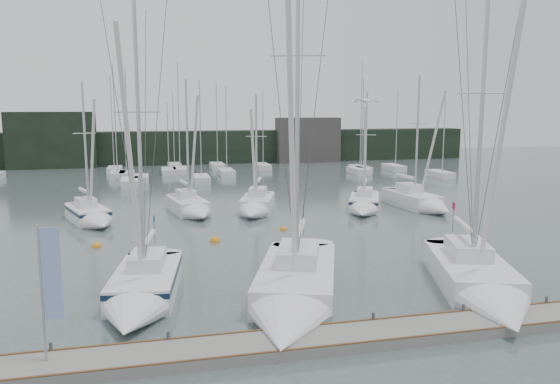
{
  "coord_description": "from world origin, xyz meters",
  "views": [
    {
      "loc": [
        -6.39,
        -23.25,
        8.8
      ],
      "look_at": [
        0.34,
        5.0,
        4.22
      ],
      "focal_mm": 35.0,
      "sensor_mm": 36.0,
      "label": 1
    }
  ],
  "objects_px": {
    "sailboat_mid_e": "(422,203)",
    "buoy_a": "(215,241)",
    "sailboat_mid_c": "(255,207)",
    "sailboat_mid_b": "(192,209)",
    "sailboat_mid_d": "(364,205)",
    "buoy_c": "(97,247)",
    "sailboat_near_center": "(293,297)",
    "sailboat_near_right": "(483,287)",
    "sailboat_near_left": "(141,294)",
    "sailboat_mid_a": "(92,217)",
    "buoy_b": "(283,230)",
    "dock_banner": "(48,281)"
  },
  "relations": [
    {
      "from": "sailboat_mid_e",
      "to": "buoy_a",
      "type": "bearing_deg",
      "value": -164.84
    },
    {
      "from": "sailboat_mid_c",
      "to": "sailboat_mid_e",
      "type": "bearing_deg",
      "value": 12.4
    },
    {
      "from": "sailboat_mid_b",
      "to": "buoy_a",
      "type": "relative_size",
      "value": 17.46
    },
    {
      "from": "sailboat_mid_d",
      "to": "buoy_c",
      "type": "xyz_separation_m",
      "value": [
        -20.86,
        -6.99,
        -0.55
      ]
    },
    {
      "from": "sailboat_near_center",
      "to": "sailboat_mid_c",
      "type": "bearing_deg",
      "value": 103.03
    },
    {
      "from": "sailboat_mid_c",
      "to": "sailboat_mid_e",
      "type": "height_order",
      "value": "sailboat_mid_e"
    },
    {
      "from": "sailboat_mid_d",
      "to": "sailboat_near_right",
      "type": "bearing_deg",
      "value": -73.43
    },
    {
      "from": "sailboat_near_left",
      "to": "sailboat_mid_d",
      "type": "xyz_separation_m",
      "value": [
        17.99,
        18.37,
        -0.04
      ]
    },
    {
      "from": "sailboat_mid_e",
      "to": "buoy_a",
      "type": "height_order",
      "value": "sailboat_mid_e"
    },
    {
      "from": "sailboat_near_right",
      "to": "sailboat_mid_e",
      "type": "height_order",
      "value": "sailboat_near_right"
    },
    {
      "from": "sailboat_mid_c",
      "to": "buoy_a",
      "type": "relative_size",
      "value": 15.69
    },
    {
      "from": "sailboat_mid_a",
      "to": "buoy_b",
      "type": "bearing_deg",
      "value": -40.51
    },
    {
      "from": "sailboat_near_right",
      "to": "sailboat_mid_e",
      "type": "bearing_deg",
      "value": 87.38
    },
    {
      "from": "sailboat_near_center",
      "to": "sailboat_mid_a",
      "type": "relative_size",
      "value": 1.65
    },
    {
      "from": "buoy_a",
      "to": "buoy_c",
      "type": "xyz_separation_m",
      "value": [
        -7.44,
        0.37,
        0.0
      ]
    },
    {
      "from": "sailboat_mid_a",
      "to": "buoy_a",
      "type": "xyz_separation_m",
      "value": [
        8.36,
        -7.39,
        -0.57
      ]
    },
    {
      "from": "sailboat_mid_e",
      "to": "buoy_c",
      "type": "height_order",
      "value": "sailboat_mid_e"
    },
    {
      "from": "sailboat_near_right",
      "to": "sailboat_mid_d",
      "type": "distance_m",
      "value": 21.33
    },
    {
      "from": "sailboat_mid_b",
      "to": "dock_banner",
      "type": "xyz_separation_m",
      "value": [
        -6.55,
        -25.56,
        2.59
      ]
    },
    {
      "from": "sailboat_mid_a",
      "to": "sailboat_mid_b",
      "type": "bearing_deg",
      "value": -7.41
    },
    {
      "from": "sailboat_mid_d",
      "to": "buoy_a",
      "type": "height_order",
      "value": "sailboat_mid_d"
    },
    {
      "from": "sailboat_mid_a",
      "to": "buoy_c",
      "type": "relative_size",
      "value": 19.26
    },
    {
      "from": "sailboat_mid_a",
      "to": "buoy_c",
      "type": "height_order",
      "value": "sailboat_mid_a"
    },
    {
      "from": "buoy_c",
      "to": "dock_banner",
      "type": "distance_m",
      "value": 17.16
    },
    {
      "from": "buoy_a",
      "to": "dock_banner",
      "type": "relative_size",
      "value": 0.14
    },
    {
      "from": "sailboat_mid_e",
      "to": "buoy_b",
      "type": "bearing_deg",
      "value": -166.17
    },
    {
      "from": "sailboat_mid_c",
      "to": "buoy_b",
      "type": "height_order",
      "value": "sailboat_mid_c"
    },
    {
      "from": "buoy_b",
      "to": "buoy_c",
      "type": "distance_m",
      "value": 12.77
    },
    {
      "from": "buoy_b",
      "to": "sailboat_mid_c",
      "type": "bearing_deg",
      "value": 98.28
    },
    {
      "from": "dock_banner",
      "to": "sailboat_mid_a",
      "type": "bearing_deg",
      "value": 95.9
    },
    {
      "from": "sailboat_near_right",
      "to": "sailboat_mid_d",
      "type": "relative_size",
      "value": 1.49
    },
    {
      "from": "sailboat_near_center",
      "to": "sailboat_mid_e",
      "type": "bearing_deg",
      "value": 69.59
    },
    {
      "from": "sailboat_mid_c",
      "to": "sailboat_near_right",
      "type": "bearing_deg",
      "value": -55.96
    },
    {
      "from": "sailboat_mid_c",
      "to": "buoy_b",
      "type": "bearing_deg",
      "value": -63.66
    },
    {
      "from": "sailboat_mid_c",
      "to": "buoy_c",
      "type": "distance_m",
      "value": 14.21
    },
    {
      "from": "sailboat_near_left",
      "to": "buoy_c",
      "type": "distance_m",
      "value": 11.75
    },
    {
      "from": "sailboat_near_right",
      "to": "sailboat_mid_b",
      "type": "bearing_deg",
      "value": 134.92
    },
    {
      "from": "dock_banner",
      "to": "buoy_a",
      "type": "bearing_deg",
      "value": 69.47
    },
    {
      "from": "sailboat_mid_a",
      "to": "sailboat_mid_e",
      "type": "height_order",
      "value": "sailboat_mid_e"
    },
    {
      "from": "sailboat_mid_e",
      "to": "buoy_c",
      "type": "distance_m",
      "value": 26.86
    },
    {
      "from": "sailboat_near_left",
      "to": "sailboat_mid_b",
      "type": "relative_size",
      "value": 1.23
    },
    {
      "from": "buoy_c",
      "to": "dock_banner",
      "type": "height_order",
      "value": "dock_banner"
    },
    {
      "from": "sailboat_near_left",
      "to": "sailboat_mid_e",
      "type": "xyz_separation_m",
      "value": [
        23.16,
        17.96,
        0.0
      ]
    },
    {
      "from": "sailboat_mid_c",
      "to": "buoy_a",
      "type": "bearing_deg",
      "value": -99.14
    },
    {
      "from": "buoy_b",
      "to": "sailboat_mid_b",
      "type": "bearing_deg",
      "value": 131.33
    },
    {
      "from": "sailboat_near_center",
      "to": "buoy_c",
      "type": "distance_m",
      "value": 16.34
    },
    {
      "from": "sailboat_mid_e",
      "to": "dock_banner",
      "type": "height_order",
      "value": "sailboat_mid_e"
    },
    {
      "from": "sailboat_mid_c",
      "to": "buoy_a",
      "type": "height_order",
      "value": "sailboat_mid_c"
    },
    {
      "from": "buoy_a",
      "to": "dock_banner",
      "type": "bearing_deg",
      "value": -113.94
    },
    {
      "from": "sailboat_near_center",
      "to": "sailboat_near_right",
      "type": "xyz_separation_m",
      "value": [
        8.78,
        -0.74,
        -0.01
      ]
    }
  ]
}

